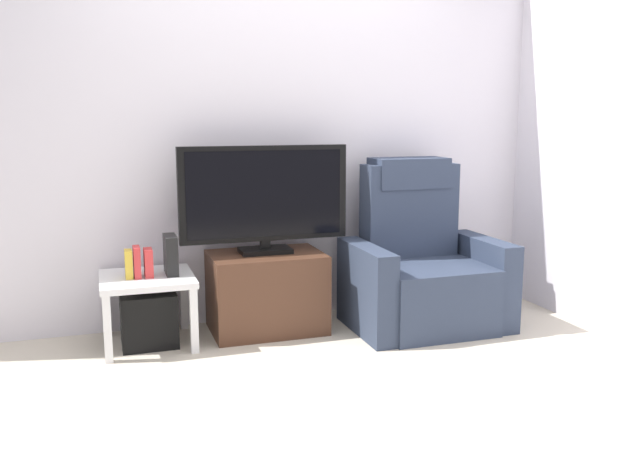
# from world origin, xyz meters

# --- Properties ---
(ground_plane) EXTENTS (6.40, 6.40, 0.00)m
(ground_plane) POSITION_xyz_m (0.00, 0.00, 0.00)
(ground_plane) COLOR beige
(wall_back) EXTENTS (6.40, 0.06, 2.60)m
(wall_back) POSITION_xyz_m (0.00, 1.13, 1.30)
(wall_back) COLOR silver
(wall_back) RESTS_ON ground
(wall_side) EXTENTS (0.06, 4.48, 2.60)m
(wall_side) POSITION_xyz_m (1.88, 0.00, 1.30)
(wall_side) COLOR silver
(wall_side) RESTS_ON ground
(tv_stand) EXTENTS (0.71, 0.49, 0.50)m
(tv_stand) POSITION_xyz_m (-0.15, 0.82, 0.25)
(tv_stand) COLOR #4C2D1E
(tv_stand) RESTS_ON ground
(television) EXTENTS (1.07, 0.20, 0.67)m
(television) POSITION_xyz_m (-0.15, 0.84, 0.86)
(television) COLOR black
(television) RESTS_ON tv_stand
(recliner_armchair) EXTENTS (0.98, 0.78, 1.08)m
(recliner_armchair) POSITION_xyz_m (0.85, 0.64, 0.37)
(recliner_armchair) COLOR #2D384C
(recliner_armchair) RESTS_ON ground
(side_table) EXTENTS (0.54, 0.54, 0.42)m
(side_table) POSITION_xyz_m (-0.89, 0.79, 0.36)
(side_table) COLOR white
(side_table) RESTS_ON ground
(subwoofer_box) EXTENTS (0.32, 0.32, 0.32)m
(subwoofer_box) POSITION_xyz_m (-0.89, 0.79, 0.16)
(subwoofer_box) COLOR black
(subwoofer_box) RESTS_ON ground
(book_leftmost) EXTENTS (0.04, 0.10, 0.17)m
(book_leftmost) POSITION_xyz_m (-0.99, 0.77, 0.50)
(book_leftmost) COLOR gold
(book_leftmost) RESTS_ON side_table
(book_middle) EXTENTS (0.04, 0.12, 0.18)m
(book_middle) POSITION_xyz_m (-0.94, 0.77, 0.51)
(book_middle) COLOR red
(book_middle) RESTS_ON side_table
(book_rightmost) EXTENTS (0.05, 0.12, 0.17)m
(book_rightmost) POSITION_xyz_m (-0.87, 0.77, 0.50)
(book_rightmost) COLOR red
(book_rightmost) RESTS_ON side_table
(game_console) EXTENTS (0.07, 0.20, 0.23)m
(game_console) POSITION_xyz_m (-0.74, 0.80, 0.54)
(game_console) COLOR black
(game_console) RESTS_ON side_table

